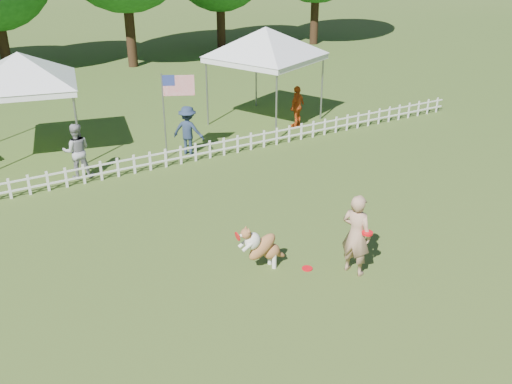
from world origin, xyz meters
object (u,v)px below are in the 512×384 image
(canopy_tent_right, at_px, (265,77))
(spectator_b, at_px, (188,130))
(spectator_a, at_px, (77,151))
(handler, at_px, (356,235))
(spectator_c, at_px, (297,106))
(flag_pole, at_px, (164,117))
(dog, at_px, (263,247))
(canopy_tent_left, at_px, (26,106))
(frisbee_on_turf, at_px, (307,268))

(canopy_tent_right, height_order, spectator_b, canopy_tent_right)
(spectator_b, bearing_deg, spectator_a, 48.53)
(handler, bearing_deg, canopy_tent_right, -41.76)
(spectator_c, bearing_deg, flag_pole, -21.62)
(dog, bearing_deg, canopy_tent_left, 108.99)
(spectator_a, relative_size, spectator_b, 1.04)
(spectator_c, bearing_deg, dog, 24.28)
(canopy_tent_left, bearing_deg, canopy_tent_right, 6.62)
(frisbee_on_turf, distance_m, spectator_c, 9.77)
(handler, xyz_separation_m, frisbee_on_turf, (-0.79, 0.58, -0.89))
(handler, height_order, flag_pole, flag_pole)
(dog, height_order, canopy_tent_right, canopy_tent_right)
(dog, xyz_separation_m, spectator_a, (-2.14, 6.98, 0.28))
(dog, height_order, flag_pole, flag_pole)
(handler, xyz_separation_m, spectator_a, (-3.76, 8.06, -0.08))
(flag_pole, bearing_deg, spectator_a, -152.18)
(dog, distance_m, spectator_b, 7.29)
(spectator_c, bearing_deg, frisbee_on_turf, 29.91)
(canopy_tent_right, height_order, flag_pole, canopy_tent_right)
(canopy_tent_right, bearing_deg, spectator_c, -79.69)
(canopy_tent_right, bearing_deg, spectator_b, 178.99)
(dog, relative_size, canopy_tent_left, 0.34)
(handler, bearing_deg, dog, 35.10)
(dog, distance_m, spectator_a, 7.31)
(frisbee_on_turf, xyz_separation_m, spectator_c, (5.20, 8.23, 0.75))
(canopy_tent_right, relative_size, spectator_a, 2.09)
(spectator_a, relative_size, spectator_c, 1.08)
(dog, bearing_deg, handler, -31.77)
(canopy_tent_right, relative_size, spectator_b, 2.16)
(canopy_tent_right, bearing_deg, flag_pole, 175.39)
(canopy_tent_left, xyz_separation_m, spectator_a, (0.81, -2.61, -0.79))
(frisbee_on_turf, distance_m, spectator_a, 8.09)
(dog, relative_size, frisbee_on_turf, 4.71)
(flag_pole, relative_size, spectator_a, 1.65)
(dog, height_order, spectator_b, spectator_b)
(frisbee_on_turf, bearing_deg, handler, -36.11)
(handler, height_order, canopy_tent_right, canopy_tent_right)
(flag_pole, height_order, spectator_c, flag_pole)
(canopy_tent_left, bearing_deg, frisbee_on_turf, -57.32)
(spectator_a, height_order, spectator_b, spectator_a)
(canopy_tent_left, distance_m, canopy_tent_right, 8.30)
(flag_pole, height_order, spectator_b, flag_pole)
(canopy_tent_right, height_order, spectator_a, canopy_tent_right)
(dog, relative_size, spectator_c, 0.72)
(frisbee_on_turf, distance_m, canopy_tent_right, 10.45)
(dog, bearing_deg, canopy_tent_right, 60.76)
(canopy_tent_right, relative_size, flag_pole, 1.26)
(canopy_tent_left, relative_size, canopy_tent_right, 0.94)
(flag_pole, bearing_deg, spectator_c, 30.46)
(handler, xyz_separation_m, flag_pole, (-0.95, 8.23, 0.46))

